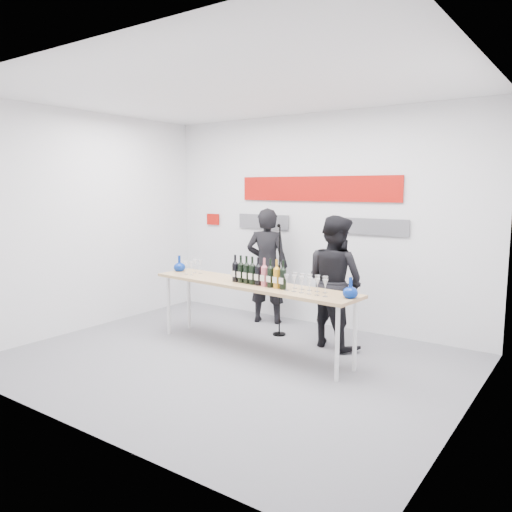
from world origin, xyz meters
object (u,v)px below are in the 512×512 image
(mic_stand, at_px, (279,302))
(tasting_table, at_px, (251,288))
(presenter_right, at_px, (335,282))
(presenter_left, at_px, (267,266))

(mic_stand, bearing_deg, tasting_table, -71.31)
(tasting_table, distance_m, presenter_right, 1.04)
(tasting_table, bearing_deg, mic_stand, 99.79)
(presenter_left, bearing_deg, mic_stand, 118.81)
(tasting_table, distance_m, mic_stand, 0.81)
(tasting_table, relative_size, presenter_left, 1.68)
(tasting_table, xyz_separation_m, mic_stand, (-0.07, 0.74, -0.31))
(presenter_right, height_order, mic_stand, presenter_right)
(tasting_table, bearing_deg, presenter_right, 49.47)
(presenter_right, xyz_separation_m, mic_stand, (-0.81, 0.00, -0.36))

